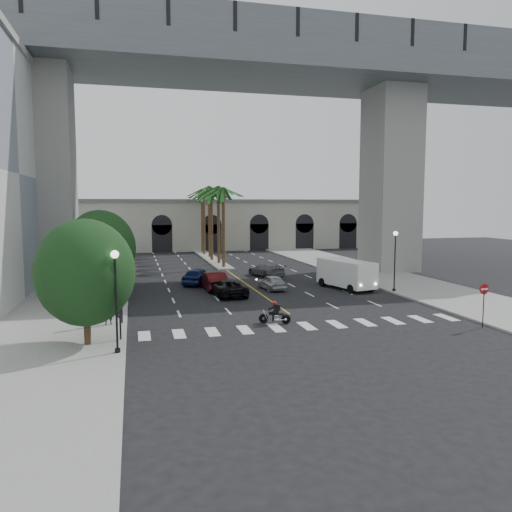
{
  "coord_description": "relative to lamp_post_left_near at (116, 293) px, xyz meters",
  "views": [
    {
      "loc": [
        -10.49,
        -30.59,
        7.61
      ],
      "look_at": [
        -1.44,
        6.0,
        3.72
      ],
      "focal_mm": 35.0,
      "sensor_mm": 36.0,
      "label": 1
    }
  ],
  "objects": [
    {
      "name": "ground",
      "position": [
        11.4,
        5.0,
        -3.22
      ],
      "size": [
        140.0,
        140.0,
        0.0
      ],
      "primitive_type": "plane",
      "color": "black",
      "rests_on": "ground"
    },
    {
      "name": "sidewalk_left",
      "position": [
        -3.6,
        20.0,
        -3.15
      ],
      "size": [
        8.0,
        100.0,
        0.15
      ],
      "primitive_type": "cube",
      "color": "gray",
      "rests_on": "ground"
    },
    {
      "name": "sidewalk_right",
      "position": [
        26.4,
        20.0,
        -3.15
      ],
      "size": [
        8.0,
        100.0,
        0.15
      ],
      "primitive_type": "cube",
      "color": "gray",
      "rests_on": "ground"
    },
    {
      "name": "median",
      "position": [
        11.4,
        43.0,
        -3.12
      ],
      "size": [
        2.0,
        24.0,
        0.2
      ],
      "primitive_type": "cube",
      "color": "gray",
      "rests_on": "ground"
    },
    {
      "name": "pier_building",
      "position": [
        11.4,
        60.0,
        1.04
      ],
      "size": [
        71.0,
        10.5,
        8.5
      ],
      "color": "#BBB9A8",
      "rests_on": "ground"
    },
    {
      "name": "bridge",
      "position": [
        14.82,
        27.0,
        15.29
      ],
      "size": [
        75.0,
        13.0,
        26.0
      ],
      "color": "gray",
      "rests_on": "ground"
    },
    {
      "name": "palm_a",
      "position": [
        11.4,
        33.0,
        5.88
      ],
      "size": [
        3.2,
        3.2,
        10.3
      ],
      "color": "#47331E",
      "rests_on": "ground"
    },
    {
      "name": "palm_b",
      "position": [
        11.5,
        37.0,
        6.15
      ],
      "size": [
        3.2,
        3.2,
        10.6
      ],
      "color": "#47331E",
      "rests_on": "ground"
    },
    {
      "name": "palm_c",
      "position": [
        11.2,
        41.0,
        5.69
      ],
      "size": [
        3.2,
        3.2,
        10.1
      ],
      "color": "#47331E",
      "rests_on": "ground"
    },
    {
      "name": "palm_d",
      "position": [
        11.55,
        45.0,
        6.43
      ],
      "size": [
        3.2,
        3.2,
        10.9
      ],
      "color": "#47331E",
      "rests_on": "ground"
    },
    {
      "name": "palm_e",
      "position": [
        11.3,
        49.0,
        5.97
      ],
      "size": [
        3.2,
        3.2,
        10.4
      ],
      "color": "#47331E",
      "rests_on": "ground"
    },
    {
      "name": "palm_f",
      "position": [
        11.6,
        53.0,
        6.24
      ],
      "size": [
        3.2,
        3.2,
        10.7
      ],
      "color": "#47331E",
      "rests_on": "ground"
    },
    {
      "name": "street_tree_near",
      "position": [
        -1.6,
        2.0,
        0.8
      ],
      "size": [
        5.2,
        5.2,
        6.89
      ],
      "color": "#382616",
      "rests_on": "ground"
    },
    {
      "name": "street_tree_mid",
      "position": [
        -1.6,
        15.0,
        0.99
      ],
      "size": [
        5.44,
        5.44,
        7.21
      ],
      "color": "#382616",
      "rests_on": "ground"
    },
    {
      "name": "street_tree_far",
      "position": [
        -1.6,
        27.0,
        0.68
      ],
      "size": [
        5.04,
        5.04,
        6.68
      ],
      "color": "#382616",
      "rests_on": "ground"
    },
    {
      "name": "lamp_post_left_near",
      "position": [
        0.0,
        0.0,
        0.0
      ],
      "size": [
        0.4,
        0.4,
        5.35
      ],
      "color": "black",
      "rests_on": "ground"
    },
    {
      "name": "lamp_post_left_far",
      "position": [
        0.0,
        21.0,
        0.0
      ],
      "size": [
        0.4,
        0.4,
        5.35
      ],
      "color": "black",
      "rests_on": "ground"
    },
    {
      "name": "lamp_post_right",
      "position": [
        22.8,
        13.0,
        0.0
      ],
      "size": [
        0.4,
        0.4,
        5.35
      ],
      "color": "black",
      "rests_on": "ground"
    },
    {
      "name": "traffic_signal_near",
      "position": [
        0.1,
        2.5,
        -0.71
      ],
      "size": [
        0.25,
        0.18,
        3.65
      ],
      "color": "black",
      "rests_on": "ground"
    },
    {
      "name": "traffic_signal_far",
      "position": [
        0.1,
        6.5,
        -0.71
      ],
      "size": [
        0.25,
        0.18,
        3.65
      ],
      "color": "black",
      "rests_on": "ground"
    },
    {
      "name": "motorcycle_rider",
      "position": [
        9.68,
        4.61,
        -2.55
      ],
      "size": [
        1.93,
        0.91,
        1.48
      ],
      "rotation": [
        0.0,
        0.0,
        -0.4
      ],
      "color": "black",
      "rests_on": "ground"
    },
    {
      "name": "car_a",
      "position": [
        12.9,
        17.04,
        -2.55
      ],
      "size": [
        2.11,
        4.14,
        1.35
      ],
      "primitive_type": "imported",
      "rotation": [
        0.0,
        0.0,
        3.27
      ],
      "color": "#9FA0A4",
      "rests_on": "ground"
    },
    {
      "name": "car_b",
      "position": [
        7.83,
        18.22,
        -2.4
      ],
      "size": [
        1.97,
        5.05,
        1.64
      ],
      "primitive_type": "imported",
      "rotation": [
        0.0,
        0.0,
        3.19
      ],
      "color": "#410D0F",
      "rests_on": "ground"
    },
    {
      "name": "car_c",
      "position": [
        8.47,
        14.96,
        -2.5
      ],
      "size": [
        2.88,
        5.41,
        1.45
      ],
      "primitive_type": "imported",
      "rotation": [
        0.0,
        0.0,
        3.24
      ],
      "color": "black",
      "rests_on": "ground"
    },
    {
      "name": "car_d",
      "position": [
        14.57,
        25.13,
        -2.49
      ],
      "size": [
        3.43,
        5.42,
        1.46
      ],
      "primitive_type": "imported",
      "rotation": [
        0.0,
        0.0,
        3.44
      ],
      "color": "#5E5E62",
      "rests_on": "ground"
    },
    {
      "name": "car_e",
      "position": [
        6.77,
        21.63,
        -2.4
      ],
      "size": [
        3.7,
        5.18,
        1.64
      ],
      "primitive_type": "imported",
      "rotation": [
        0.0,
        0.0,
        2.73
      ],
      "color": "navy",
      "rests_on": "ground"
    },
    {
      "name": "cargo_van",
      "position": [
        19.54,
        15.73,
        -1.77
      ],
      "size": [
        3.6,
        6.48,
        2.61
      ],
      "rotation": [
        0.0,
        0.0,
        0.23
      ],
      "color": "white",
      "rests_on": "ground"
    },
    {
      "name": "pedestrian_a",
      "position": [
        -0.71,
        6.28,
        -2.23
      ],
      "size": [
        0.63,
        0.43,
        1.68
      ],
      "primitive_type": "imported",
      "rotation": [
        0.0,
        0.0,
        0.05
      ],
      "color": "black",
      "rests_on": "sidewalk_left"
    },
    {
      "name": "pedestrian_b",
      "position": [
        -0.32,
        8.11,
        -2.14
      ],
      "size": [
        1.09,
        0.96,
        1.86
      ],
      "primitive_type": "imported",
      "rotation": [
        0.0,
        0.0,
        -0.33
      ],
      "color": "black",
      "rests_on": "sidewalk_left"
    },
    {
      "name": "do_not_enter_sign",
      "position": [
        21.9,
        0.53,
        -1.22
      ],
      "size": [
        0.68,
        0.06,
        2.75
      ],
      "rotation": [
        0.0,
        0.0,
        0.04
      ],
      "color": "black",
      "rests_on": "ground"
    }
  ]
}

